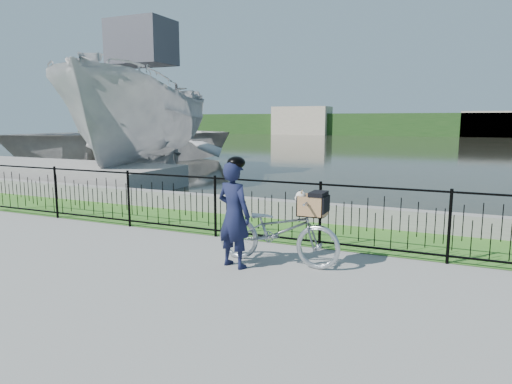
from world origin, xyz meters
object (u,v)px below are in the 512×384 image
at_px(dock, 40,173).
at_px(boat_near, 145,122).
at_px(cyclist, 234,213).
at_px(bicycle_rig, 278,230).
at_px(boat_far, 118,138).

height_order(dock, boat_near, boat_near).
bearing_deg(cyclist, boat_near, 133.72).
bearing_deg(cyclist, bicycle_rig, 36.52).
height_order(bicycle_rig, boat_far, boat_far).
distance_m(dock, boat_near, 4.05).
distance_m(bicycle_rig, cyclist, 0.73).
bearing_deg(bicycle_rig, dock, 155.15).
distance_m(cyclist, boat_near, 11.46).
height_order(dock, bicycle_rig, bicycle_rig).
distance_m(bicycle_rig, boat_far, 18.84).
relative_size(dock, boat_far, 0.71).
relative_size(bicycle_rig, boat_far, 0.14).
distance_m(dock, cyclist, 11.44).
relative_size(dock, boat_near, 0.92).
bearing_deg(bicycle_rig, boat_far, 137.57).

